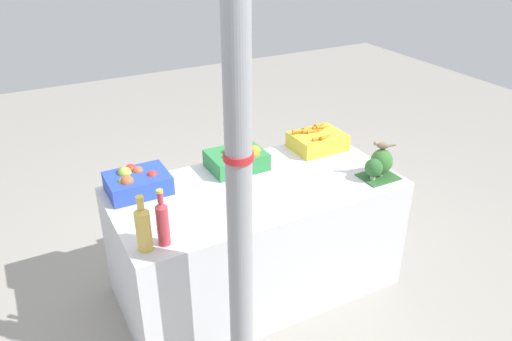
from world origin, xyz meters
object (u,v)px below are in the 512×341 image
Objects in this scene: support_pole at (239,182)px; juice_bottle_golden at (143,228)px; apple_crate at (136,182)px; broccoli_pile at (379,164)px; carrot_crate at (317,140)px; sparrow_bird at (382,145)px; juice_bottle_ruby at (163,222)px; orange_crate at (237,159)px.

juice_bottle_golden is (-0.33, 0.35, -0.33)m from support_pole.
apple_crate is 1.44m from broccoli_pile.
sparrow_bird reaches higher than carrot_crate.
support_pole is at bearing -56.39° from juice_bottle_ruby.
orange_crate is (0.63, -0.02, 0.00)m from apple_crate.
sparrow_bird is at bearing -20.62° from apple_crate.
juice_bottle_golden is (-0.76, -0.55, 0.06)m from orange_crate.
support_pole is at bearing -115.35° from orange_crate.
juice_bottle_ruby is (-1.38, -0.05, 0.04)m from broccoli_pile.
apple_crate is 0.64m from orange_crate.
broccoli_pile is 0.12m from sparrow_bird.
apple_crate is 1.58× the size of broccoli_pile.
carrot_crate is (1.04, 0.92, -0.39)m from support_pole.
juice_bottle_golden reaches higher than orange_crate.
support_pole is 1.44m from carrot_crate.
sparrow_bird is at bearing -78.40° from carrot_crate.
orange_crate is 0.62m from carrot_crate.
support_pole is 1.24m from sparrow_bird.
carrot_crate is at bearing -44.41° from sparrow_bird.
sparrow_bird is (1.38, 0.05, 0.08)m from juice_bottle_ruby.
juice_bottle_ruby reaches higher than carrot_crate.
apple_crate is at bearing 87.14° from juice_bottle_ruby.
apple_crate is 0.58m from juice_bottle_golden.
orange_crate is at bearing 64.65° from support_pole.
sparrow_bird is (1.36, -0.51, 0.14)m from apple_crate.
broccoli_pile is (0.10, -0.52, 0.02)m from carrot_crate.
orange_crate is (0.43, 0.90, -0.39)m from support_pole.
juice_bottle_golden is at bearing 180.00° from juice_bottle_ruby.
support_pole reaches higher than broccoli_pile.
juice_bottle_golden is at bearing -157.71° from carrot_crate.
support_pole is 20.24× the size of sparrow_bird.
carrot_crate is 0.52m from broccoli_pile.
support_pole is 6.95× the size of orange_crate.
support_pole reaches higher than orange_crate.
support_pole reaches higher than carrot_crate.
broccoli_pile is 1.38m from juice_bottle_ruby.
juice_bottle_ruby is at bearing 123.61° from support_pole.
apple_crate is at bearing 178.57° from orange_crate.
support_pole is at bearing -160.56° from broccoli_pile.
broccoli_pile is at bearing 1.87° from juice_bottle_golden.
juice_bottle_golden is 1.48m from sparrow_bird.
juice_bottle_golden is at bearing 133.01° from support_pole.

